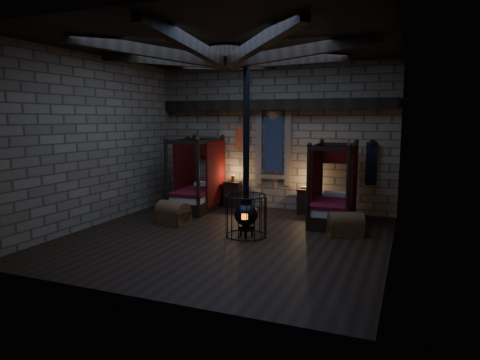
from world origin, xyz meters
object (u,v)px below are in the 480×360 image
at_px(trunk_left, 173,214).
at_px(bed_left, 198,192).
at_px(bed_right, 333,204).
at_px(trunk_right, 345,225).
at_px(stove, 246,211).

bearing_deg(trunk_left, bed_left, 110.85).
height_order(bed_left, bed_right, bed_left).
relative_size(trunk_right, stove, 0.22).
bearing_deg(stove, bed_left, 122.73).
relative_size(bed_left, trunk_left, 2.29).
relative_size(bed_left, stove, 0.51).
bearing_deg(bed_right, stove, -129.99).
bearing_deg(trunk_left, stove, 2.31).
bearing_deg(bed_left, bed_right, -6.31).
xyz_separation_m(trunk_left, trunk_right, (4.22, 0.53, -0.01)).
distance_m(bed_left, bed_right, 3.99).
bearing_deg(bed_left, stove, -46.72).
bearing_deg(bed_left, trunk_left, -86.04).
bearing_deg(trunk_left, trunk_right, 20.42).
height_order(trunk_right, stove, stove).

